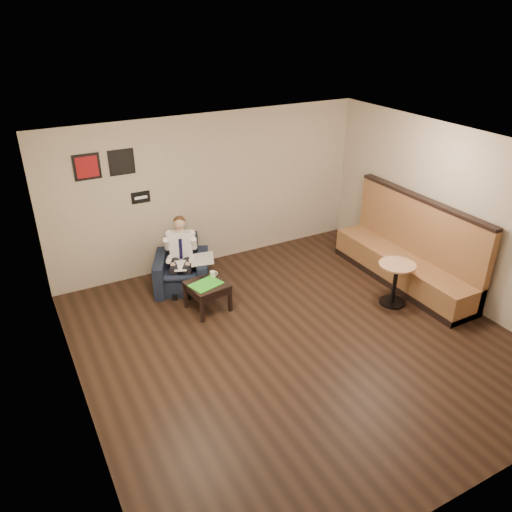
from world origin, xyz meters
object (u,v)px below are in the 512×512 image
side_table (208,296)px  coffee_mug (213,274)px  armchair (181,265)px  smartphone (204,278)px  green_folder (206,284)px  banquette (406,243)px  cafe_table (395,284)px  seated_man (180,260)px

side_table → coffee_mug: size_ratio=5.79×
armchair → smartphone: 0.69m
green_folder → banquette: bearing=-12.8°
armchair → coffee_mug: size_ratio=8.89×
green_folder → cafe_table: 3.07m
green_folder → smartphone: (0.06, 0.20, -0.00)m
seated_man → coffee_mug: 0.68m
side_table → green_folder: size_ratio=1.22×
banquette → cafe_table: 0.88m
seated_man → cafe_table: 3.57m
green_folder → banquette: 3.52m
armchair → side_table: bearing=-58.6°
armchair → smartphone: bearing=-54.4°
armchair → seated_man: (-0.05, -0.10, 0.16)m
side_table → cafe_table: cafe_table is taller
side_table → coffee_mug: coffee_mug is taller
banquette → cafe_table: banquette is taller
armchair → seated_man: seated_man is taller
side_table → cafe_table: bearing=-24.8°
smartphone → green_folder: bearing=-104.0°
coffee_mug → banquette: bearing=-16.5°
green_folder → banquette: (3.43, -0.78, 0.27)m
armchair → banquette: bearing=-1.2°
side_table → smartphone: (0.03, 0.18, 0.24)m
coffee_mug → smartphone: 0.15m
seated_man → coffee_mug: size_ratio=11.80×
green_folder → smartphone: size_ratio=3.21×
banquette → cafe_table: size_ratio=4.04×
cafe_table → smartphone: bearing=152.1°
smartphone → banquette: bearing=-14.3°
side_table → seated_man: bearing=101.8°
coffee_mug → cafe_table: size_ratio=0.14×
armchair → coffee_mug: 0.76m
smartphone → side_table: bearing=-97.4°
green_folder → cafe_table: cafe_table is taller
banquette → cafe_table: (-0.62, -0.48, -0.39)m
seated_man → banquette: 3.88m
smartphone → seated_man: bearing=109.8°
banquette → smartphone: bearing=163.8°
side_table → smartphone: bearing=80.8°
armchair → coffee_mug: bearing=-44.0°
armchair → seated_man: 0.20m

